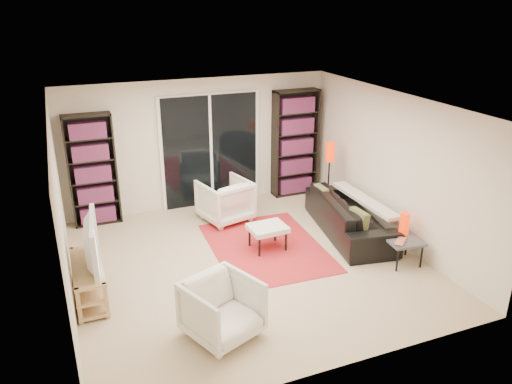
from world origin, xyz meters
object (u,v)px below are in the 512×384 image
Objects in this scene: bookshelf_left at (92,171)px; floor_lamp at (330,159)px; bookshelf_right at (295,143)px; armchair_back at (225,200)px; tv_stand at (89,280)px; side_table at (403,242)px; ottoman at (268,229)px; sofa at (350,215)px; armchair_front at (222,309)px.

bookshelf_left is 1.52× the size of floor_lamp.
armchair_back is at bearing -157.02° from bookshelf_right.
side_table is at bearing -9.90° from tv_stand.
tv_stand is at bearing -171.82° from ottoman.
floor_lamp is (4.42, 1.48, 0.71)m from tv_stand.
ottoman is (2.40, -2.03, -0.63)m from bookshelf_left.
sofa is 1.25m from floor_lamp.
bookshelf_right is 4.90m from tv_stand.
side_table is (4.43, -0.77, 0.09)m from tv_stand.
bookshelf_left is at bearing 166.95° from floor_lamp.
armchair_back reaches higher than sofa.
bookshelf_left is 3.56× the size of side_table.
armchair_front reaches higher than tv_stand.
bookshelf_right is 1.98m from armchair_back.
sofa reaches higher than ottoman.
ottoman is at bearing 87.76° from armchair_back.
sofa is 3.39m from armchair_front.
sofa is 2.66× the size of armchair_back.
floor_lamp reaches higher than side_table.
tv_stand is at bearing 170.10° from side_table.
sofa reaches higher than side_table.
floor_lamp is (3.03, 2.88, 0.61)m from armchair_front.
ottoman is at bearing 8.18° from tv_stand.
sofa is 1.71× the size of floor_lamp.
bookshelf_left is at bearing 139.69° from ottoman.
armchair_back is 1.05× the size of armchair_front.
ottoman is at bearing -40.31° from bookshelf_left.
armchair_front reaches higher than sofa.
armchair_back reaches higher than ottoman.
floor_lamp is (0.24, -0.95, -0.08)m from bookshelf_right.
tv_stand is 2.17× the size of side_table.
bookshelf_left reaches higher than armchair_front.
armchair_front is 3.10m from side_table.
armchair_back is at bearing 101.46° from ottoman.
floor_lamp is at bearing 90.07° from side_table.
armchair_front reaches higher than ottoman.
side_table is at bearing 114.71° from armchair_back.
floor_lamp is at bearing 32.71° from ottoman.
armchair_back is at bearing 48.63° from armchair_front.
side_table is 2.33m from floor_lamp.
sofa is at bearing -99.68° from floor_lamp.
tv_stand is (-4.18, -2.43, -0.79)m from bookshelf_right.
floor_lamp is at bearing -0.05° from sofa.
bookshelf_right is 3.52× the size of ottoman.
bookshelf_left reaches higher than sofa.
sofa is at bearing 98.71° from side_table.
tv_stand is at bearing -97.85° from bookshelf_left.
sofa is at bearing 130.61° from armchair_back.
bookshelf_right reaches higher than armchair_back.
armchair_back is 1.33m from ottoman.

